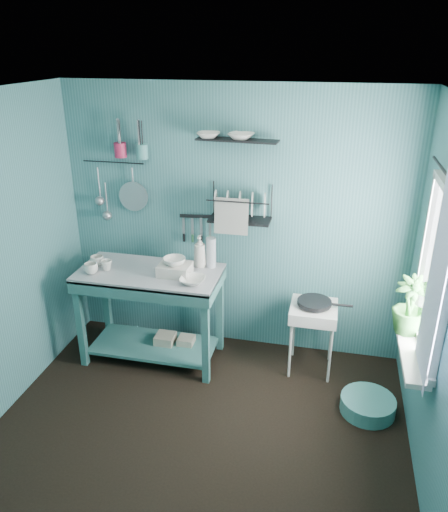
% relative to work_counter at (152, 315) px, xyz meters
% --- Properties ---
extents(floor, '(3.20, 3.20, 0.00)m').
position_rel_work_counter_xyz_m(floor, '(0.68, -1.03, -0.45)').
color(floor, black).
rests_on(floor, ground).
extents(ceiling, '(3.20, 3.20, 0.00)m').
position_rel_work_counter_xyz_m(ceiling, '(0.68, -1.03, 2.05)').
color(ceiling, silver).
rests_on(ceiling, ground).
extents(wall_back, '(3.20, 0.00, 3.20)m').
position_rel_work_counter_xyz_m(wall_back, '(0.68, 0.47, 0.80)').
color(wall_back, '#376E72').
rests_on(wall_back, ground).
extents(wall_front, '(3.20, 0.00, 3.20)m').
position_rel_work_counter_xyz_m(wall_front, '(0.68, -2.53, 0.80)').
color(wall_front, '#376E72').
rests_on(wall_front, ground).
extents(wall_right, '(0.00, 3.00, 3.00)m').
position_rel_work_counter_xyz_m(wall_right, '(2.28, -1.03, 0.80)').
color(wall_right, '#376E72').
rests_on(wall_right, ground).
extents(work_counter, '(1.33, 0.76, 0.91)m').
position_rel_work_counter_xyz_m(work_counter, '(0.00, 0.00, 0.00)').
color(work_counter, '#326A67').
rests_on(work_counter, floor).
extents(mug_left, '(0.12, 0.12, 0.10)m').
position_rel_work_counter_xyz_m(mug_left, '(-0.48, -0.16, 0.50)').
color(mug_left, silver).
rests_on(mug_left, work_counter).
extents(mug_mid, '(0.14, 0.14, 0.09)m').
position_rel_work_counter_xyz_m(mug_mid, '(-0.38, -0.06, 0.50)').
color(mug_mid, silver).
rests_on(mug_mid, work_counter).
extents(mug_right, '(0.17, 0.17, 0.10)m').
position_rel_work_counter_xyz_m(mug_right, '(-0.50, 0.00, 0.50)').
color(mug_right, silver).
rests_on(mug_right, work_counter).
extents(wash_tub, '(0.28, 0.22, 0.10)m').
position_rel_work_counter_xyz_m(wash_tub, '(0.25, -0.02, 0.50)').
color(wash_tub, beige).
rests_on(wash_tub, work_counter).
extents(tub_bowl, '(0.20, 0.19, 0.06)m').
position_rel_work_counter_xyz_m(tub_bowl, '(0.25, -0.02, 0.58)').
color(tub_bowl, silver).
rests_on(tub_bowl, wash_tub).
extents(soap_bottle, '(0.11, 0.12, 0.30)m').
position_rel_work_counter_xyz_m(soap_bottle, '(0.42, 0.20, 0.60)').
color(soap_bottle, beige).
rests_on(soap_bottle, work_counter).
extents(water_bottle, '(0.09, 0.09, 0.28)m').
position_rel_work_counter_xyz_m(water_bottle, '(0.52, 0.22, 0.59)').
color(water_bottle, '#A7B0BA').
rests_on(water_bottle, work_counter).
extents(counter_bowl, '(0.22, 0.22, 0.05)m').
position_rel_work_counter_xyz_m(counter_bowl, '(0.45, -0.15, 0.48)').
color(counter_bowl, silver).
rests_on(counter_bowl, work_counter).
extents(hotplate_stand, '(0.45, 0.45, 0.65)m').
position_rel_work_counter_xyz_m(hotplate_stand, '(1.47, 0.14, -0.13)').
color(hotplate_stand, silver).
rests_on(hotplate_stand, floor).
extents(frying_pan, '(0.30, 0.30, 0.03)m').
position_rel_work_counter_xyz_m(frying_pan, '(1.47, 0.14, 0.24)').
color(frying_pan, black).
rests_on(frying_pan, hotplate_stand).
extents(knife_strip, '(0.32, 0.06, 0.03)m').
position_rel_work_counter_xyz_m(knife_strip, '(0.33, 0.44, 0.85)').
color(knife_strip, black).
rests_on(knife_strip, wall_back).
extents(dish_rack, '(0.56, 0.26, 0.32)m').
position_rel_work_counter_xyz_m(dish_rack, '(0.76, 0.34, 1.03)').
color(dish_rack, black).
rests_on(dish_rack, wall_back).
extents(upper_shelf, '(0.71, 0.23, 0.01)m').
position_rel_work_counter_xyz_m(upper_shelf, '(0.72, 0.37, 1.58)').
color(upper_shelf, black).
rests_on(upper_shelf, wall_back).
extents(shelf_bowl_left, '(0.21, 0.21, 0.05)m').
position_rel_work_counter_xyz_m(shelf_bowl_left, '(0.47, 0.37, 1.57)').
color(shelf_bowl_left, silver).
rests_on(shelf_bowl_left, upper_shelf).
extents(shelf_bowl_right, '(0.25, 0.25, 0.05)m').
position_rel_work_counter_xyz_m(shelf_bowl_right, '(0.75, 0.37, 1.59)').
color(shelf_bowl_right, silver).
rests_on(shelf_bowl_right, upper_shelf).
extents(utensil_cup_magenta, '(0.11, 0.11, 0.13)m').
position_rel_work_counter_xyz_m(utensil_cup_magenta, '(-0.36, 0.39, 1.45)').
color(utensil_cup_magenta, '#B22046').
rests_on(utensil_cup_magenta, wall_back).
extents(utensil_cup_teal, '(0.11, 0.11, 0.13)m').
position_rel_work_counter_xyz_m(utensil_cup_teal, '(-0.15, 0.39, 1.44)').
color(utensil_cup_teal, teal).
rests_on(utensil_cup_teal, wall_back).
extents(colander, '(0.28, 0.03, 0.28)m').
position_rel_work_counter_xyz_m(colander, '(-0.28, 0.42, 1.01)').
color(colander, '#A3A5AB').
rests_on(colander, wall_back).
extents(ladle_outer, '(0.01, 0.01, 0.30)m').
position_rel_work_counter_xyz_m(ladle_outer, '(-0.62, 0.43, 1.11)').
color(ladle_outer, '#A3A5AB').
rests_on(ladle_outer, wall_back).
extents(ladle_inner, '(0.01, 0.01, 0.30)m').
position_rel_work_counter_xyz_m(ladle_inner, '(-0.56, 0.43, 0.97)').
color(ladle_inner, '#A3A5AB').
rests_on(ladle_inner, wall_back).
extents(hook_rail, '(0.60, 0.01, 0.01)m').
position_rel_work_counter_xyz_m(hook_rail, '(-0.46, 0.44, 1.32)').
color(hook_rail, black).
rests_on(hook_rail, wall_back).
extents(window_glass, '(0.00, 1.10, 1.10)m').
position_rel_work_counter_xyz_m(window_glass, '(2.27, -0.58, 0.95)').
color(window_glass, white).
rests_on(window_glass, wall_right).
extents(windowsill, '(0.16, 0.95, 0.04)m').
position_rel_work_counter_xyz_m(windowsill, '(2.18, -0.58, 0.36)').
color(windowsill, silver).
rests_on(windowsill, wall_right).
extents(curtain, '(0.00, 1.35, 1.35)m').
position_rel_work_counter_xyz_m(curtain, '(2.20, -0.88, 1.00)').
color(curtain, white).
rests_on(curtain, wall_right).
extents(curtain_rod, '(0.02, 1.05, 0.02)m').
position_rel_work_counter_xyz_m(curtain_rod, '(2.22, -0.58, 1.60)').
color(curtain_rod, black).
rests_on(curtain_rod, wall_right).
extents(potted_plant, '(0.28, 0.28, 0.44)m').
position_rel_work_counter_xyz_m(potted_plant, '(2.16, -0.42, 0.60)').
color(potted_plant, '#296528').
rests_on(potted_plant, windowsill).
extents(storage_tin_large, '(0.18, 0.18, 0.22)m').
position_rel_work_counter_xyz_m(storage_tin_large, '(0.10, 0.05, -0.34)').
color(storage_tin_large, gray).
rests_on(storage_tin_large, floor).
extents(storage_tin_small, '(0.15, 0.15, 0.20)m').
position_rel_work_counter_xyz_m(storage_tin_small, '(0.30, 0.08, -0.35)').
color(storage_tin_small, gray).
rests_on(storage_tin_small, floor).
extents(floor_basin, '(0.44, 0.44, 0.13)m').
position_rel_work_counter_xyz_m(floor_basin, '(1.98, -0.36, -0.39)').
color(floor_basin, teal).
rests_on(floor_basin, floor).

